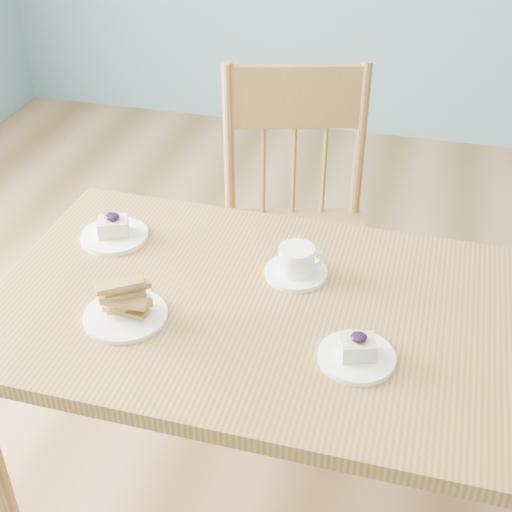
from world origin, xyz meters
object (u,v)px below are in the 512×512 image
dining_table (285,332)px  biscotti_plate (124,305)px  cheesecake_plate_near (357,353)px  dining_chair (296,230)px  cheesecake_plate_far (114,232)px  coffee_cup (297,263)px

dining_table → biscotti_plate: size_ratio=7.34×
cheesecake_plate_near → biscotti_plate: bearing=179.3°
dining_chair → dining_table: bearing=-96.3°
cheesecake_plate_far → coffee_cup: size_ratio=1.15×
cheesecake_plate_near → dining_chair: bearing=110.2°
coffee_cup → dining_chair: bearing=83.2°
cheesecake_plate_far → coffee_cup: bearing=-4.4°
cheesecake_plate_near → cheesecake_plate_far: cheesecake_plate_far is taller
cheesecake_plate_far → dining_table: bearing=-18.9°
biscotti_plate → coffee_cup: bearing=37.4°
dining_table → biscotti_plate: bearing=-158.9°
coffee_cup → biscotti_plate: biscotti_plate is taller
dining_table → cheesecake_plate_near: bearing=-35.4°
coffee_cup → biscotti_plate: bearing=-161.0°
dining_table → dining_chair: dining_chair is taller
cheesecake_plate_near → cheesecake_plate_far: bearing=156.0°
cheesecake_plate_far → biscotti_plate: bearing=-61.9°
dining_table → cheesecake_plate_far: cheesecake_plate_far is taller
dining_table → coffee_cup: (-0.00, 0.13, 0.11)m
coffee_cup → biscotti_plate: (-0.34, -0.26, 0.00)m
dining_chair → biscotti_plate: bearing=-122.0°
dining_chair → cheesecake_plate_far: dining_chair is taller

